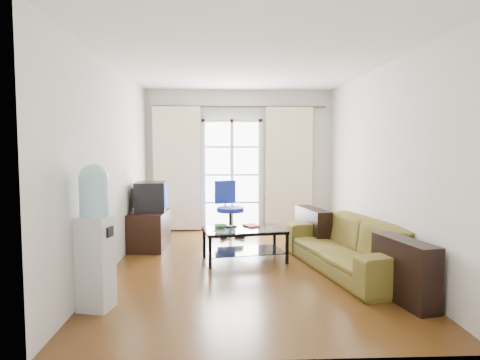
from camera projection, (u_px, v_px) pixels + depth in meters
name	position (u px, v px, depth m)	size (l,w,h in m)	color
floor	(248.00, 265.00, 5.83)	(5.20, 5.20, 0.00)	brown
ceiling	(248.00, 64.00, 5.62)	(5.20, 5.20, 0.00)	white
wall_back	(240.00, 161.00, 8.32)	(3.60, 0.02, 2.70)	silver
wall_front	(270.00, 183.00, 3.14)	(3.60, 0.02, 2.70)	silver
wall_left	(112.00, 167.00, 5.65)	(0.02, 5.20, 2.70)	silver
wall_right	(380.00, 166.00, 5.80)	(0.02, 5.20, 2.70)	silver
french_door	(232.00, 175.00, 8.27)	(1.16, 0.06, 2.15)	white
curtain_rod	(240.00, 107.00, 8.14)	(0.04, 0.04, 3.30)	#4C3F2D
curtain_left	(177.00, 169.00, 8.15)	(0.90, 0.07, 2.35)	#FFF2CD
curtain_right	(289.00, 168.00, 8.25)	(0.90, 0.07, 2.35)	#FFF2CD
radiator	(281.00, 213.00, 8.33)	(0.64, 0.12, 0.64)	gray
sofa	(349.00, 246.00, 5.55)	(1.35, 2.42, 0.67)	olive
coffee_table	(244.00, 240.00, 6.06)	(1.23, 0.83, 0.46)	silver
bowl	(220.00, 226.00, 6.10)	(0.22, 0.22, 0.05)	#308440
book	(246.00, 226.00, 6.19)	(0.28, 0.31, 0.02)	#A7142A
remote	(232.00, 226.00, 6.18)	(0.16, 0.05, 0.02)	black
tv_stand	(149.00, 230.00, 6.77)	(0.54, 0.80, 0.59)	black
crt_tv	(149.00, 197.00, 6.79)	(0.54, 0.53, 0.47)	black
task_chair	(230.00, 220.00, 7.69)	(0.90, 0.90, 1.00)	black
water_cooler	(95.00, 234.00, 4.21)	(0.35, 0.35, 1.45)	silver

